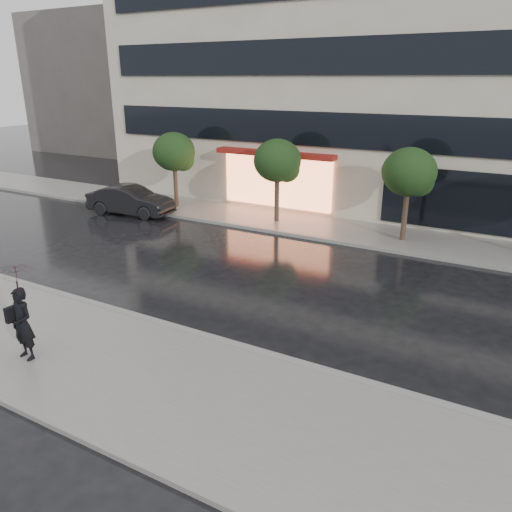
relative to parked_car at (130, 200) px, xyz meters
The scene contains 12 objects.
ground 12.89m from the parked_car, 37.44° to the right, with size 120.00×120.00×0.00m, color black.
sidewalk_near 15.08m from the parked_car, 47.30° to the right, with size 60.00×4.50×0.12m, color slate.
sidewalk_far 10.52m from the parked_car, 13.37° to the left, with size 60.00×3.50×0.12m, color slate.
curb_near 13.51m from the parked_car, 40.81° to the right, with size 60.00×0.25×0.14m, color gray.
curb_far 10.26m from the parked_car, ahead, with size 60.00×0.25×0.14m, color gray.
office_building 16.61m from the parked_car, 44.81° to the left, with size 30.00×12.76×18.00m.
bg_building_left 25.97m from the parked_car, 134.37° to the left, with size 14.00×10.00×12.00m, color #59544F.
tree_far_west 3.36m from the parked_car, 59.98° to the left, with size 2.20×2.20×3.99m.
tree_mid_west 7.91m from the parked_car, 16.89° to the left, with size 2.20×2.20×3.99m.
tree_mid_east 13.64m from the parked_car, ahead, with size 2.20×2.20×3.99m.
parked_car is the anchor object (origin of this frame).
pedestrian_with_umbrella 14.12m from the parked_car, 57.41° to the right, with size 0.93×0.95×2.43m.
Camera 1 is at (7.46, -10.62, 6.59)m, focal length 35.00 mm.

